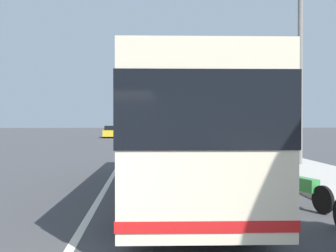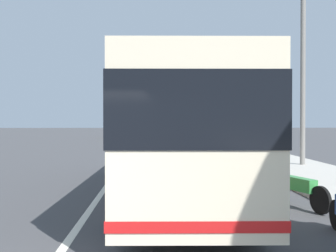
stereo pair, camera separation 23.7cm
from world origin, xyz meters
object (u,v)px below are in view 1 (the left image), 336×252
object	(u,v)px
coach_bus	(181,128)
car_side_street	(112,132)
motorcycle_nearest_curb	(256,171)
utility_pole	(300,78)
car_oncoming	(154,136)
car_behind_bus	(156,139)
motorcycle_far_end	(297,187)
car_far_distant	(152,130)

from	to	relation	value
coach_bus	car_side_street	bearing A→B (deg)	8.98
motorcycle_nearest_curb	utility_pole	xyz separation A→B (m)	(4.86, -3.23, 3.41)
coach_bus	car_oncoming	distance (m)	23.95
car_behind_bus	car_oncoming	world-z (taller)	car_oncoming
motorcycle_far_end	car_behind_bus	size ratio (longest dim) A/B	0.54
motorcycle_far_end	utility_pole	size ratio (longest dim) A/B	0.29
motorcycle_far_end	car_side_street	xyz separation A→B (m)	(39.93, 7.51, 0.20)
car_behind_bus	utility_pole	size ratio (longest dim) A/B	0.53
coach_bus	motorcycle_nearest_curb	size ratio (longest dim) A/B	5.90
motorcycle_far_end	car_behind_bus	world-z (taller)	car_behind_bus
coach_bus	motorcycle_far_end	distance (m)	3.50
car_behind_bus	coach_bus	bearing A→B (deg)	178.78
car_side_street	utility_pole	distance (m)	33.80
motorcycle_nearest_curb	car_oncoming	bearing A→B (deg)	17.77
car_behind_bus	car_far_distant	bearing A→B (deg)	-2.12
car_side_street	car_behind_bus	world-z (taller)	car_behind_bus
motorcycle_nearest_curb	motorcycle_far_end	bearing A→B (deg)	-166.88
motorcycle_far_end	utility_pole	world-z (taller)	utility_pole
coach_bus	car_oncoming	size ratio (longest dim) A/B	2.73
car_far_distant	motorcycle_nearest_curb	bearing A→B (deg)	-177.88
car_side_street	car_far_distant	xyz separation A→B (m)	(7.97, -4.83, 0.03)
car_oncoming	car_far_distant	xyz separation A→B (m)	(22.06, -0.20, -0.01)
car_far_distant	utility_pole	xyz separation A→B (m)	(-39.89, -5.78, 3.17)
car_behind_bus	utility_pole	world-z (taller)	utility_pole
coach_bus	car_far_distant	bearing A→B (deg)	1.72
car_oncoming	motorcycle_nearest_curb	bearing A→B (deg)	-176.03
car_behind_bus	utility_pole	xyz separation A→B (m)	(-12.77, -5.91, 3.20)
motorcycle_nearest_curb	car_side_street	size ratio (longest dim) A/B	0.50
car_oncoming	car_far_distant	bearing A→B (deg)	-3.48
car_behind_bus	car_oncoming	xyz separation A→B (m)	(5.05, 0.08, 0.04)
coach_bus	motorcycle_nearest_curb	world-z (taller)	coach_bus
car_far_distant	utility_pole	bearing A→B (deg)	-172.90
motorcycle_nearest_curb	car_behind_bus	size ratio (longest dim) A/B	0.50
coach_bus	car_behind_bus	xyz separation A→B (m)	(18.87, 0.21, -1.16)
car_oncoming	utility_pole	distance (m)	19.07
car_far_distant	car_side_street	bearing A→B (deg)	147.62
motorcycle_nearest_curb	car_behind_bus	world-z (taller)	car_behind_bus
car_side_street	utility_pole	bearing A→B (deg)	18.53
motorcycle_nearest_curb	utility_pole	distance (m)	6.76
motorcycle_far_end	motorcycle_nearest_curb	size ratio (longest dim) A/B	1.07
coach_bus	motorcycle_far_end	bearing A→B (deg)	-124.73
coach_bus	car_side_street	xyz separation A→B (m)	(38.03, 4.92, -1.16)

